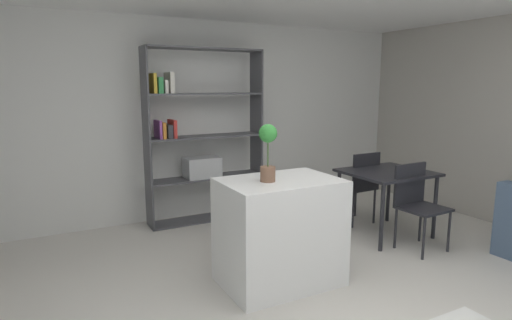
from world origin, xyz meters
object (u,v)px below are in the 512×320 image
object	(u,v)px
dining_chair_far	(360,182)
dining_chair_near	(416,198)
kitchen_island	(280,232)
open_bookshelf	(199,140)
potted_plant_on_island	(268,148)
dining_table	(387,179)

from	to	relation	value
dining_chair_far	dining_chair_near	size ratio (longest dim) A/B	1.01
kitchen_island	open_bookshelf	distance (m)	2.08
potted_plant_on_island	dining_chair_near	distance (m)	1.96
dining_chair_far	potted_plant_on_island	bearing A→B (deg)	24.99
open_bookshelf	dining_chair_far	size ratio (longest dim) A/B	2.38
potted_plant_on_island	open_bookshelf	world-z (taller)	open_bookshelf
kitchen_island	open_bookshelf	world-z (taller)	open_bookshelf
kitchen_island	dining_chair_far	distance (m)	1.95
dining_chair_far	dining_chair_near	bearing A→B (deg)	87.87
potted_plant_on_island	dining_chair_far	size ratio (longest dim) A/B	0.53
open_bookshelf	dining_chair_far	world-z (taller)	open_bookshelf
kitchen_island	dining_table	size ratio (longest dim) A/B	1.09
open_bookshelf	dining_chair_near	xyz separation A→B (m)	(1.72, -1.96, -0.51)
open_bookshelf	dining_chair_far	distance (m)	2.09
potted_plant_on_island	dining_chair_near	size ratio (longest dim) A/B	0.53
dining_chair_far	dining_chair_near	distance (m)	0.89
dining_chair_near	dining_table	bearing A→B (deg)	86.60
open_bookshelf	dining_chair_near	world-z (taller)	open_bookshelf
kitchen_island	potted_plant_on_island	size ratio (longest dim) A/B	2.09
potted_plant_on_island	dining_chair_near	xyz separation A→B (m)	(1.84, 0.04, -0.67)
open_bookshelf	dining_table	distance (m)	2.33
dining_chair_near	potted_plant_on_island	bearing A→B (deg)	178.57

